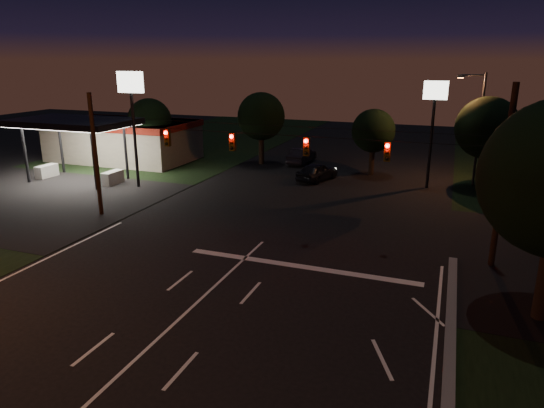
% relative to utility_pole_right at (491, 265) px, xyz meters
% --- Properties ---
extents(ground, '(140.00, 140.00, 0.00)m').
position_rel_utility_pole_right_xyz_m(ground, '(-12.00, -15.00, 0.00)').
color(ground, black).
rests_on(ground, ground).
extents(cross_street_left, '(20.00, 16.00, 0.02)m').
position_rel_utility_pole_right_xyz_m(cross_street_left, '(-32.00, 1.00, 0.00)').
color(cross_street_left, black).
rests_on(cross_street_left, ground).
extents(stop_bar, '(12.00, 0.50, 0.01)m').
position_rel_utility_pole_right_xyz_m(stop_bar, '(-9.00, -3.50, 0.01)').
color(stop_bar, silver).
rests_on(stop_bar, ground).
extents(utility_pole_right, '(0.30, 0.30, 9.00)m').
position_rel_utility_pole_right_xyz_m(utility_pole_right, '(0.00, 0.00, 0.00)').
color(utility_pole_right, black).
rests_on(utility_pole_right, ground).
extents(utility_pole_left, '(0.28, 0.28, 8.00)m').
position_rel_utility_pole_right_xyz_m(utility_pole_left, '(-24.00, 0.00, 0.00)').
color(utility_pole_left, black).
rests_on(utility_pole_left, ground).
extents(signal_span, '(24.00, 0.40, 1.56)m').
position_rel_utility_pole_right_xyz_m(signal_span, '(-12.00, -0.04, 5.50)').
color(signal_span, black).
rests_on(signal_span, ground).
extents(gas_station, '(14.20, 16.10, 5.25)m').
position_rel_utility_pole_right_xyz_m(gas_station, '(-33.86, 15.39, 2.38)').
color(gas_station, gray).
rests_on(gas_station, ground).
extents(pole_sign_left_near, '(2.20, 0.30, 9.10)m').
position_rel_utility_pole_right_xyz_m(pole_sign_left_near, '(-26.00, 7.00, 6.98)').
color(pole_sign_left_near, black).
rests_on(pole_sign_left_near, ground).
extents(pole_sign_right, '(1.80, 0.30, 8.40)m').
position_rel_utility_pole_right_xyz_m(pole_sign_right, '(-4.00, 15.00, 6.24)').
color(pole_sign_right, black).
rests_on(pole_sign_right, ground).
extents(street_light_right_far, '(2.20, 0.35, 9.00)m').
position_rel_utility_pole_right_xyz_m(street_light_right_far, '(-0.76, 17.00, 5.24)').
color(street_light_right_far, black).
rests_on(street_light_right_far, ground).
extents(tree_far_a, '(4.20, 4.20, 6.42)m').
position_rel_utility_pole_right_xyz_m(tree_far_a, '(-29.98, 15.12, 4.26)').
color(tree_far_a, black).
rests_on(tree_far_a, ground).
extents(tree_far_b, '(4.60, 4.60, 6.98)m').
position_rel_utility_pole_right_xyz_m(tree_far_b, '(-19.98, 19.13, 4.61)').
color(tree_far_b, black).
rests_on(tree_far_b, ground).
extents(tree_far_c, '(3.80, 3.80, 5.86)m').
position_rel_utility_pole_right_xyz_m(tree_far_c, '(-8.98, 18.10, 3.90)').
color(tree_far_c, black).
rests_on(tree_far_c, ground).
extents(tree_far_d, '(4.80, 4.80, 7.30)m').
position_rel_utility_pole_right_xyz_m(tree_far_d, '(0.02, 16.13, 4.83)').
color(tree_far_d, black).
rests_on(tree_far_d, ground).
extents(car_oncoming_a, '(3.11, 4.83, 1.53)m').
position_rel_utility_pole_right_xyz_m(car_oncoming_a, '(-13.00, 14.28, 0.77)').
color(car_oncoming_a, black).
rests_on(car_oncoming_a, ground).
extents(car_oncoming_b, '(1.84, 4.74, 1.54)m').
position_rel_utility_pole_right_xyz_m(car_oncoming_b, '(-16.31, 20.59, 0.77)').
color(car_oncoming_b, black).
rests_on(car_oncoming_b, ground).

